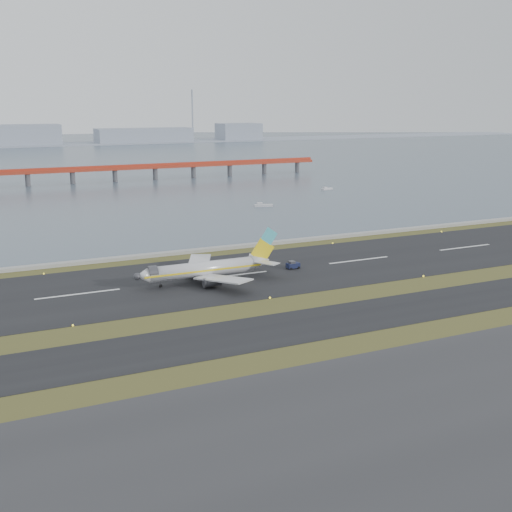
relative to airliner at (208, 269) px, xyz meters
name	(u,v)px	position (x,y,z in m)	size (l,w,h in m)	color
ground	(285,308)	(7.89, -27.30, -3.46)	(1000.00, 1000.00, 0.00)	#384719
apron_strip	(458,412)	(7.89, -82.30, -3.41)	(1000.00, 50.00, 0.10)	#29292C
taxiway_strip	(312,324)	(7.89, -39.30, -3.41)	(1000.00, 18.00, 0.10)	black
runway_strip	(232,276)	(7.89, 2.70, -3.41)	(1000.00, 45.00, 0.10)	black
seawall	(194,251)	(7.89, 32.70, -2.96)	(1000.00, 2.50, 1.00)	gray
bay_water	(35,156)	(7.89, 432.70, -3.46)	(1400.00, 800.00, 1.30)	#445261
red_pier	(115,169)	(27.89, 222.70, 3.82)	(260.00, 5.00, 10.20)	#A5301C
far_shoreline	(30,139)	(21.51, 592.70, 2.61)	(1400.00, 80.00, 60.50)	#8D97A7
airliner	(208,269)	(0.00, 0.00, 0.00)	(38.52, 32.89, 12.80)	silver
pushback_tug	(293,265)	(25.83, 2.25, -2.35)	(3.72, 2.37, 2.29)	#141937
workboat_near	(263,205)	(65.76, 103.95, -2.85)	(8.31, 5.00, 1.93)	silver
workboat_far	(327,189)	(120.62, 140.41, -2.93)	(7.13, 3.63, 1.66)	silver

